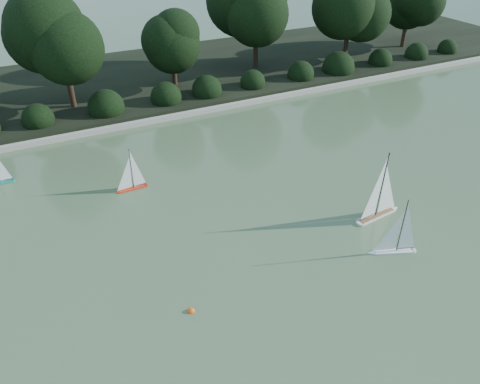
# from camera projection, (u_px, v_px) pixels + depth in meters

# --- Properties ---
(ground) EXTENTS (80.00, 80.00, 0.00)m
(ground) POSITION_uv_depth(u_px,v_px,m) (315.00, 274.00, 9.83)
(ground) COLOR #394C2E
(ground) RESTS_ON ground
(pond_coping) EXTENTS (40.00, 0.35, 0.18)m
(pond_coping) POSITION_uv_depth(u_px,v_px,m) (172.00, 116.00, 16.56)
(pond_coping) COLOR gray
(pond_coping) RESTS_ON ground
(far_bank) EXTENTS (40.00, 8.00, 0.30)m
(far_bank) POSITION_uv_depth(u_px,v_px,m) (140.00, 80.00, 19.55)
(far_bank) COLOR black
(far_bank) RESTS_ON ground
(tree_line) EXTENTS (26.31, 3.93, 4.39)m
(tree_line) POSITION_uv_depth(u_px,v_px,m) (176.00, 23.00, 17.48)
(tree_line) COLOR black
(tree_line) RESTS_ON ground
(shrub_hedge) EXTENTS (29.10, 1.10, 1.10)m
(shrub_hedge) POSITION_uv_depth(u_px,v_px,m) (163.00, 98.00, 17.05)
(shrub_hedge) COLOR black
(shrub_hedge) RESTS_ON ground
(sailboat_white_a) EXTENTS (1.06, 0.56, 1.50)m
(sailboat_white_a) POSITION_uv_depth(u_px,v_px,m) (392.00, 244.00, 10.32)
(sailboat_white_a) COLOR white
(sailboat_white_a) RESTS_ON ground
(sailboat_white_b) EXTENTS (1.44, 0.39, 1.95)m
(sailboat_white_b) POSITION_uv_depth(u_px,v_px,m) (381.00, 205.00, 11.47)
(sailboat_white_b) COLOR silver
(sailboat_white_b) RESTS_ON ground
(sailboat_orange) EXTENTS (0.95, 0.17, 1.30)m
(sailboat_orange) POSITION_uv_depth(u_px,v_px,m) (129.00, 183.00, 12.52)
(sailboat_orange) COLOR red
(sailboat_orange) RESTS_ON ground
(race_buoy) EXTENTS (0.14, 0.14, 0.14)m
(race_buoy) POSITION_uv_depth(u_px,v_px,m) (191.00, 311.00, 8.97)
(race_buoy) COLOR #FE510D
(race_buoy) RESTS_ON ground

